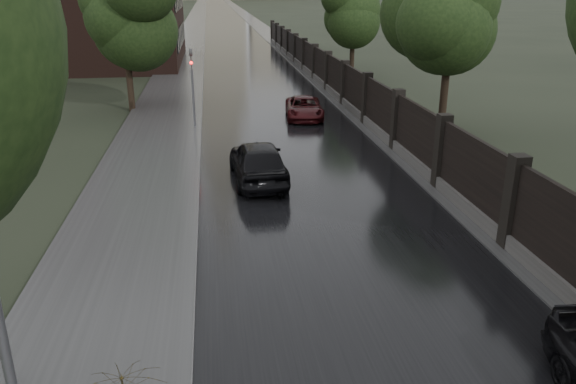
{
  "coord_description": "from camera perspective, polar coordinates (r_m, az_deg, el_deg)",
  "views": [
    {
      "loc": [
        -3.37,
        -3.2,
        6.91
      ],
      "look_at": [
        -1.41,
        11.27,
        1.5
      ],
      "focal_mm": 35.0,
      "sensor_mm": 36.0,
      "label": 1
    }
  ],
  "objects": [
    {
      "name": "verge_right",
      "position": [
        193.52,
        -5.39,
        18.2
      ],
      "size": [
        3.0,
        420.0,
        0.08
      ],
      "primitive_type": "cube",
      "color": "#2D2D2D",
      "rests_on": "ground"
    },
    {
      "name": "sidewalk_left",
      "position": [
        193.34,
        -8.97,
        18.06
      ],
      "size": [
        4.0,
        420.0,
        0.16
      ],
      "primitive_type": "cube",
      "color": "#2D2D2D",
      "rests_on": "ground"
    },
    {
      "name": "road",
      "position": [
        193.35,
        -7.1,
        18.13
      ],
      "size": [
        8.0,
        420.0,
        0.02
      ],
      "primitive_type": "cube",
      "color": "black",
      "rests_on": "ground"
    },
    {
      "name": "tree_left_far",
      "position": [
        33.56,
        -16.37,
        16.7
      ],
      "size": [
        4.25,
        4.25,
        7.39
      ],
      "color": "black",
      "rests_on": "ground"
    },
    {
      "name": "hatchback_left",
      "position": [
        20.78,
        -3.07,
        3.17
      ],
      "size": [
        2.09,
        4.72,
        1.58
      ],
      "primitive_type": "imported",
      "rotation": [
        0.0,
        0.0,
        3.19
      ],
      "color": "black",
      "rests_on": "ground"
    },
    {
      "name": "tree_right_c",
      "position": [
        44.59,
        6.69,
        17.67
      ],
      "size": [
        4.08,
        4.08,
        7.01
      ],
      "color": "black",
      "rests_on": "ground"
    },
    {
      "name": "car_right_far",
      "position": [
        31.03,
        1.66,
        8.55
      ],
      "size": [
        2.31,
        4.35,
        1.16
      ],
      "primitive_type": "imported",
      "rotation": [
        0.0,
        0.0,
        -0.09
      ],
      "color": "black",
      "rests_on": "ground"
    },
    {
      "name": "fence_right",
      "position": [
        36.58,
        5.04,
        10.97
      ],
      "size": [
        0.45,
        75.72,
        2.7
      ],
      "color": "#383533",
      "rests_on": "ground"
    },
    {
      "name": "traffic_light",
      "position": [
        28.57,
        -9.69,
        10.95
      ],
      "size": [
        0.16,
        0.32,
        4.0
      ],
      "color": "#59595E",
      "rests_on": "ground"
    },
    {
      "name": "tree_right_b",
      "position": [
        27.52,
        16.15,
        15.48
      ],
      "size": [
        4.08,
        4.08,
        7.01
      ],
      "color": "black",
      "rests_on": "ground"
    }
  ]
}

